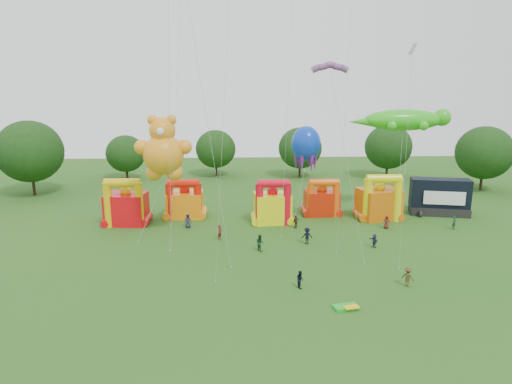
{
  "coord_description": "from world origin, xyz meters",
  "views": [
    {
      "loc": [
        -4.56,
        -30.8,
        17.67
      ],
      "look_at": [
        -2.25,
        18.0,
        6.03
      ],
      "focal_mm": 32.0,
      "sensor_mm": 36.0,
      "label": 1
    }
  ],
  "objects_px": {
    "teddy_bear_kite": "(160,167)",
    "octopus_kite": "(301,180)",
    "spectator_4": "(296,222)",
    "bouncy_castle_0": "(126,206)",
    "spectator_0": "(188,221)",
    "bouncy_castle_2": "(273,206)",
    "gecko_kite": "(401,155)",
    "stage_trailer": "(440,197)"
  },
  "relations": [
    {
      "from": "teddy_bear_kite",
      "to": "octopus_kite",
      "type": "height_order",
      "value": "teddy_bear_kite"
    },
    {
      "from": "bouncy_castle_0",
      "to": "spectator_4",
      "type": "height_order",
      "value": "bouncy_castle_0"
    },
    {
      "from": "octopus_kite",
      "to": "spectator_4",
      "type": "bearing_deg",
      "value": -104.21
    },
    {
      "from": "stage_trailer",
      "to": "bouncy_castle_2",
      "type": "bearing_deg",
      "value": -173.07
    },
    {
      "from": "spectator_4",
      "to": "bouncy_castle_0",
      "type": "bearing_deg",
      "value": -49.28
    },
    {
      "from": "octopus_kite",
      "to": "spectator_0",
      "type": "relative_size",
      "value": 6.8
    },
    {
      "from": "bouncy_castle_0",
      "to": "octopus_kite",
      "type": "height_order",
      "value": "octopus_kite"
    },
    {
      "from": "teddy_bear_kite",
      "to": "spectator_0",
      "type": "distance_m",
      "value": 8.44
    },
    {
      "from": "spectator_0",
      "to": "spectator_4",
      "type": "height_order",
      "value": "spectator_0"
    },
    {
      "from": "spectator_0",
      "to": "spectator_4",
      "type": "bearing_deg",
      "value": -2.78
    },
    {
      "from": "bouncy_castle_2",
      "to": "spectator_0",
      "type": "distance_m",
      "value": 11.01
    },
    {
      "from": "gecko_kite",
      "to": "spectator_0",
      "type": "height_order",
      "value": "gecko_kite"
    },
    {
      "from": "stage_trailer",
      "to": "octopus_kite",
      "type": "xyz_separation_m",
      "value": [
        -19.16,
        0.39,
        2.58
      ]
    },
    {
      "from": "octopus_kite",
      "to": "spectator_0",
      "type": "bearing_deg",
      "value": -161.46
    },
    {
      "from": "octopus_kite",
      "to": "spectator_4",
      "type": "distance_m",
      "value": 7.17
    },
    {
      "from": "stage_trailer",
      "to": "teddy_bear_kite",
      "type": "xyz_separation_m",
      "value": [
        -36.73,
        -7.69,
        5.91
      ]
    },
    {
      "from": "stage_trailer",
      "to": "octopus_kite",
      "type": "relative_size",
      "value": 0.66
    },
    {
      "from": "bouncy_castle_2",
      "to": "spectator_4",
      "type": "relative_size",
      "value": 3.52
    },
    {
      "from": "stage_trailer",
      "to": "octopus_kite",
      "type": "bearing_deg",
      "value": 178.84
    },
    {
      "from": "bouncy_castle_0",
      "to": "gecko_kite",
      "type": "relative_size",
      "value": 0.43
    },
    {
      "from": "bouncy_castle_0",
      "to": "stage_trailer",
      "type": "bearing_deg",
      "value": 3.51
    },
    {
      "from": "octopus_kite",
      "to": "spectator_4",
      "type": "xyz_separation_m",
      "value": [
        -1.44,
        -5.67,
        -4.16
      ]
    },
    {
      "from": "gecko_kite",
      "to": "octopus_kite",
      "type": "distance_m",
      "value": 13.6
    },
    {
      "from": "stage_trailer",
      "to": "teddy_bear_kite",
      "type": "height_order",
      "value": "teddy_bear_kite"
    },
    {
      "from": "teddy_bear_kite",
      "to": "spectator_0",
      "type": "height_order",
      "value": "teddy_bear_kite"
    },
    {
      "from": "spectator_4",
      "to": "gecko_kite",
      "type": "bearing_deg",
      "value": 156.0
    },
    {
      "from": "bouncy_castle_0",
      "to": "stage_trailer",
      "type": "xyz_separation_m",
      "value": [
        42.14,
        2.59,
        0.04
      ]
    },
    {
      "from": "bouncy_castle_2",
      "to": "spectator_4",
      "type": "xyz_separation_m",
      "value": [
        2.73,
        -2.45,
        -1.43
      ]
    },
    {
      "from": "bouncy_castle_0",
      "to": "octopus_kite",
      "type": "bearing_deg",
      "value": 7.38
    },
    {
      "from": "bouncy_castle_0",
      "to": "spectator_4",
      "type": "relative_size",
      "value": 3.69
    },
    {
      "from": "spectator_0",
      "to": "bouncy_castle_0",
      "type": "bearing_deg",
      "value": 165.79
    },
    {
      "from": "bouncy_castle_2",
      "to": "gecko_kite",
      "type": "relative_size",
      "value": 0.41
    },
    {
      "from": "stage_trailer",
      "to": "gecko_kite",
      "type": "bearing_deg",
      "value": -175.26
    },
    {
      "from": "bouncy_castle_0",
      "to": "bouncy_castle_2",
      "type": "height_order",
      "value": "bouncy_castle_0"
    },
    {
      "from": "spectator_0",
      "to": "spectator_4",
      "type": "distance_m",
      "value": 13.53
    },
    {
      "from": "bouncy_castle_2",
      "to": "spectator_4",
      "type": "distance_m",
      "value": 3.94
    },
    {
      "from": "bouncy_castle_0",
      "to": "stage_trailer",
      "type": "relative_size",
      "value": 0.76
    },
    {
      "from": "gecko_kite",
      "to": "stage_trailer",
      "type": "bearing_deg",
      "value": 4.74
    },
    {
      "from": "teddy_bear_kite",
      "to": "spectator_0",
      "type": "bearing_deg",
      "value": 49.42
    },
    {
      "from": "bouncy_castle_2",
      "to": "stage_trailer",
      "type": "height_order",
      "value": "bouncy_castle_2"
    },
    {
      "from": "bouncy_castle_0",
      "to": "spectator_0",
      "type": "height_order",
      "value": "bouncy_castle_0"
    },
    {
      "from": "bouncy_castle_0",
      "to": "stage_trailer",
      "type": "distance_m",
      "value": 42.22
    }
  ]
}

